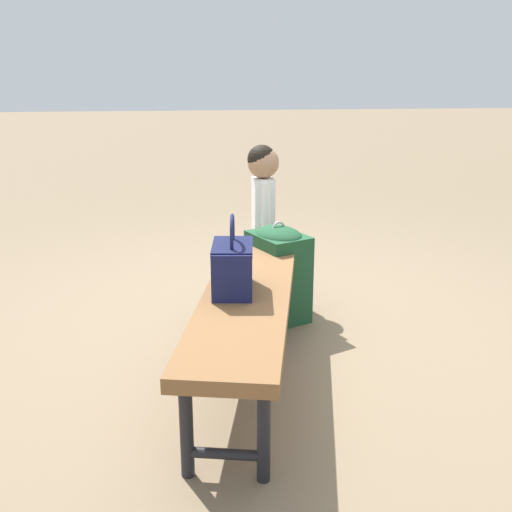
{
  "coord_description": "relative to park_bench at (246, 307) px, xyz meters",
  "views": [
    {
      "loc": [
        -3.2,
        0.45,
        1.43
      ],
      "look_at": [
        -0.06,
        0.04,
        0.45
      ],
      "focal_mm": 41.92,
      "sensor_mm": 36.0,
      "label": 1
    }
  ],
  "objects": [
    {
      "name": "ground_plane",
      "position": [
        0.65,
        -0.17,
        -0.39
      ],
      "size": [
        40.0,
        40.0,
        0.0
      ],
      "primitive_type": "plane",
      "color": "#7F6B51",
      "rests_on": "ground"
    },
    {
      "name": "park_bench",
      "position": [
        0.0,
        0.0,
        0.0
      ],
      "size": [
        1.65,
        0.74,
        0.45
      ],
      "color": "brown",
      "rests_on": "ground"
    },
    {
      "name": "handbag",
      "position": [
        0.07,
        0.05,
        0.18
      ],
      "size": [
        0.34,
        0.22,
        0.37
      ],
      "color": "#191E4C",
      "rests_on": "park_bench"
    },
    {
      "name": "child_standing",
      "position": [
        1.19,
        -0.25,
        0.27
      ],
      "size": [
        0.27,
        0.2,
        0.99
      ],
      "color": "#E5B2C6",
      "rests_on": "ground"
    },
    {
      "name": "backpack_large",
      "position": [
        0.77,
        -0.28,
        -0.09
      ],
      "size": [
        0.43,
        0.39,
        0.6
      ],
      "color": "#1E4C2D",
      "rests_on": "ground"
    },
    {
      "name": "backpack_small",
      "position": [
        0.44,
        -0.11,
        -0.23
      ],
      "size": [
        0.22,
        0.23,
        0.32
      ],
      "color": "#4C2D66",
      "rests_on": "ground"
    }
  ]
}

